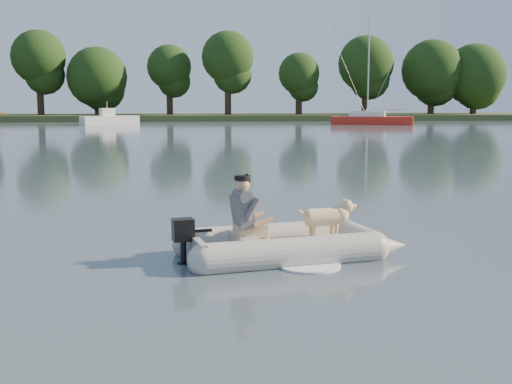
{
  "coord_description": "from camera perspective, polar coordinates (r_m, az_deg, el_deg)",
  "views": [
    {
      "loc": [
        -0.5,
        -7.81,
        2.11
      ],
      "look_at": [
        0.49,
        1.59,
        0.75
      ],
      "focal_mm": 45.0,
      "sensor_mm": 36.0,
      "label": 1
    }
  ],
  "objects": [
    {
      "name": "shore_bank",
      "position": [
        69.84,
        -5.65,
        6.61
      ],
      "size": [
        160.0,
        12.0,
        0.7
      ],
      "primitive_type": "cube",
      "color": "#47512D",
      "rests_on": "water"
    },
    {
      "name": "sailboat",
      "position": [
        57.1,
        10.22,
        6.35
      ],
      "size": [
        7.24,
        4.45,
        9.57
      ],
      "rotation": [
        0.0,
        0.0,
        -0.37
      ],
      "color": "red",
      "rests_on": "water"
    },
    {
      "name": "outboard_motor",
      "position": [
        8.38,
        -6.48,
        -4.55
      ],
      "size": [
        0.4,
        0.32,
        0.68
      ],
      "primitive_type": null,
      "rotation": [
        0.0,
        0.0,
        0.21
      ],
      "color": "black",
      "rests_on": "dinghy"
    },
    {
      "name": "man",
      "position": [
        8.54,
        -1.1,
        -1.5
      ],
      "size": [
        0.72,
        0.66,
        0.93
      ],
      "primitive_type": null,
      "rotation": [
        0.0,
        0.0,
        0.21
      ],
      "color": "#59585D",
      "rests_on": "dinghy"
    },
    {
      "name": "dog",
      "position": [
        8.98,
        6.05,
        -2.51
      ],
      "size": [
        0.85,
        0.45,
        0.54
      ],
      "primitive_type": null,
      "rotation": [
        0.0,
        0.0,
        0.21
      ],
      "color": "tan",
      "rests_on": "dinghy"
    },
    {
      "name": "motorboat",
      "position": [
        56.88,
        -12.91,
        6.8
      ],
      "size": [
        5.3,
        3.81,
        2.1
      ],
      "primitive_type": null,
      "rotation": [
        0.0,
        0.0,
        0.43
      ],
      "color": "white",
      "rests_on": "water"
    },
    {
      "name": "treeline",
      "position": [
        69.02,
        -4.47,
        10.88
      ],
      "size": [
        75.85,
        7.35,
        9.27
      ],
      "color": "#332316",
      "rests_on": "shore_bank"
    },
    {
      "name": "dinghy",
      "position": [
        8.72,
        2.8,
        -2.41
      ],
      "size": [
        4.7,
        3.8,
        1.21
      ],
      "primitive_type": null,
      "rotation": [
        0.0,
        0.0,
        0.21
      ],
      "color": "#999994",
      "rests_on": "water"
    },
    {
      "name": "water",
      "position": [
        8.11,
        -2.3,
        -6.9
      ],
      "size": [
        160.0,
        160.0,
        0.0
      ],
      "primitive_type": "plane",
      "color": "slate",
      "rests_on": "ground"
    }
  ]
}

